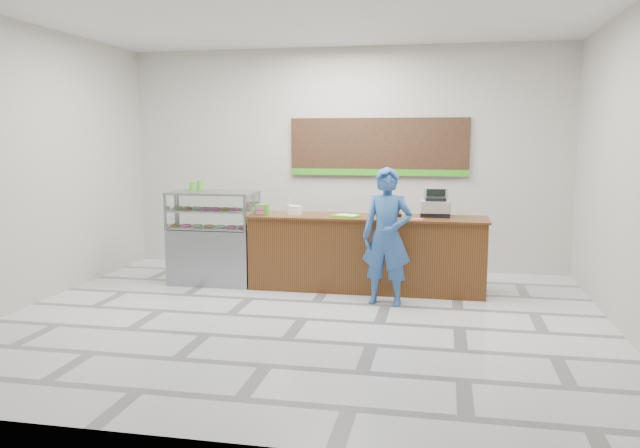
% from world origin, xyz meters
% --- Properties ---
extents(floor, '(7.00, 7.00, 0.00)m').
position_xyz_m(floor, '(0.00, 0.00, 0.00)').
color(floor, silver).
rests_on(floor, ground).
extents(back_wall, '(7.00, 0.00, 7.00)m').
position_xyz_m(back_wall, '(0.00, 3.00, 1.75)').
color(back_wall, beige).
rests_on(back_wall, floor).
extents(ceiling, '(7.00, 7.00, 0.00)m').
position_xyz_m(ceiling, '(0.00, 0.00, 3.50)').
color(ceiling, silver).
rests_on(ceiling, back_wall).
extents(sales_counter, '(3.26, 0.76, 1.03)m').
position_xyz_m(sales_counter, '(0.55, 1.55, 0.52)').
color(sales_counter, '#583718').
rests_on(sales_counter, floor).
extents(display_case, '(1.22, 0.72, 1.33)m').
position_xyz_m(display_case, '(-1.67, 1.55, 0.68)').
color(display_case, gray).
rests_on(display_case, floor).
extents(menu_board, '(2.80, 0.06, 0.90)m').
position_xyz_m(menu_board, '(0.55, 2.96, 1.93)').
color(menu_board, black).
rests_on(menu_board, back_wall).
extents(cash_register, '(0.41, 0.43, 0.38)m').
position_xyz_m(cash_register, '(1.47, 1.73, 1.17)').
color(cash_register, black).
rests_on(cash_register, sales_counter).
extents(card_terminal, '(0.11, 0.17, 0.04)m').
position_xyz_m(card_terminal, '(0.97, 1.60, 1.05)').
color(card_terminal, black).
rests_on(card_terminal, sales_counter).
extents(serving_tray, '(0.42, 0.37, 0.02)m').
position_xyz_m(serving_tray, '(0.27, 1.47, 1.04)').
color(serving_tray, '#4ED117').
rests_on(serving_tray, sales_counter).
extents(napkin_box, '(0.17, 0.17, 0.13)m').
position_xyz_m(napkin_box, '(-0.44, 1.50, 1.09)').
color(napkin_box, white).
rests_on(napkin_box, sales_counter).
extents(straw_cup, '(0.09, 0.09, 0.13)m').
position_xyz_m(straw_cup, '(-0.55, 1.57, 1.10)').
color(straw_cup, silver).
rests_on(straw_cup, sales_counter).
extents(promo_box, '(0.18, 0.13, 0.15)m').
position_xyz_m(promo_box, '(-0.89, 1.38, 1.11)').
color(promo_box, green).
rests_on(promo_box, sales_counter).
extents(donut_decal, '(0.16, 0.16, 0.00)m').
position_xyz_m(donut_decal, '(1.25, 1.38, 1.03)').
color(donut_decal, '#E15196').
rests_on(donut_decal, sales_counter).
extents(green_cup_left, '(0.08, 0.08, 0.12)m').
position_xyz_m(green_cup_left, '(-2.05, 1.70, 1.39)').
color(green_cup_left, green).
rests_on(green_cup_left, display_case).
extents(green_cup_right, '(0.09, 0.09, 0.14)m').
position_xyz_m(green_cup_right, '(-1.94, 1.74, 1.40)').
color(green_cup_right, green).
rests_on(green_cup_right, display_case).
extents(customer, '(0.68, 0.49, 1.73)m').
position_xyz_m(customer, '(0.89, 0.87, 0.87)').
color(customer, '#2B5593').
rests_on(customer, floor).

